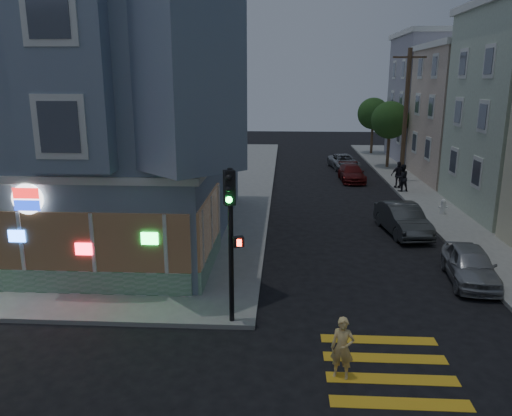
# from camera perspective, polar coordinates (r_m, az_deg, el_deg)

# --- Properties ---
(ground) EXTENTS (120.00, 120.00, 0.00)m
(ground) POSITION_cam_1_polar(r_m,az_deg,el_deg) (13.77, -13.84, -17.02)
(ground) COLOR black
(ground) RESTS_ON ground
(sidewalk_nw) EXTENTS (33.00, 42.00, 0.15)m
(sidewalk_nw) POSITION_cam_1_polar(r_m,az_deg,el_deg) (38.94, -23.12, 2.90)
(sidewalk_nw) COLOR gray
(sidewalk_nw) RESTS_ON ground
(corner_building) EXTENTS (14.60, 14.60, 11.40)m
(corner_building) POSITION_cam_1_polar(r_m,az_deg,el_deg) (24.26, -20.85, 10.51)
(corner_building) COLOR gray
(corner_building) RESTS_ON sidewalk_nw
(row_house_c) EXTENTS (12.00, 8.60, 9.00)m
(row_house_c) POSITION_cam_1_polar(r_m,az_deg,el_deg) (39.50, 27.16, 9.35)
(row_house_c) COLOR tan
(row_house_c) RESTS_ON sidewalk_ne
(row_house_d) EXTENTS (12.00, 8.60, 10.50)m
(row_house_d) POSITION_cam_1_polar(r_m,az_deg,el_deg) (47.84, 22.99, 11.31)
(row_house_d) COLOR #908D9B
(row_house_d) RESTS_ON sidewalk_ne
(utility_pole) EXTENTS (2.20, 0.30, 9.00)m
(utility_pole) POSITION_cam_1_polar(r_m,az_deg,el_deg) (36.18, 16.72, 10.22)
(utility_pole) COLOR #4C3826
(utility_pole) RESTS_ON sidewalk_ne
(street_tree_near) EXTENTS (3.00, 3.00, 5.30)m
(street_tree_near) POSITION_cam_1_polar(r_m,az_deg,el_deg) (42.13, 15.07, 9.67)
(street_tree_near) COLOR #4C3826
(street_tree_near) RESTS_ON sidewalk_ne
(street_tree_far) EXTENTS (3.00, 3.00, 5.30)m
(street_tree_far) POSITION_cam_1_polar(r_m,az_deg,el_deg) (49.98, 13.26, 10.45)
(street_tree_far) COLOR #4C3826
(street_tree_far) RESTS_ON sidewalk_ne
(running_child) EXTENTS (0.65, 0.52, 1.57)m
(running_child) POSITION_cam_1_polar(r_m,az_deg,el_deg) (12.73, 9.84, -15.49)
(running_child) COLOR #F2CD7C
(running_child) RESTS_ON ground
(pedestrian_a) EXTENTS (1.02, 0.91, 1.73)m
(pedestrian_a) POSITION_cam_1_polar(r_m,az_deg,el_deg) (33.25, 16.36, 3.33)
(pedestrian_a) COLOR black
(pedestrian_a) RESTS_ON sidewalk_ne
(pedestrian_b) EXTENTS (1.09, 0.61, 1.75)m
(pedestrian_b) POSITION_cam_1_polar(r_m,az_deg,el_deg) (34.22, 15.99, 3.67)
(pedestrian_b) COLOR black
(pedestrian_b) RESTS_ON sidewalk_ne
(parked_car_a) EXTENTS (1.93, 3.95, 1.30)m
(parked_car_a) POSITION_cam_1_polar(r_m,az_deg,el_deg) (19.59, 23.28, -5.98)
(parked_car_a) COLOR #9A9DA1
(parked_car_a) RESTS_ON ground
(parked_car_b) EXTENTS (2.07, 4.47, 1.42)m
(parked_car_b) POSITION_cam_1_polar(r_m,az_deg,el_deg) (24.54, 16.40, -1.23)
(parked_car_b) COLOR #3A3D3F
(parked_car_b) RESTS_ON ground
(parked_car_c) EXTENTS (1.76, 4.09, 1.17)m
(parked_car_c) POSITION_cam_1_polar(r_m,az_deg,el_deg) (36.51, 10.88, 3.93)
(parked_car_c) COLOR #5C1515
(parked_car_c) RESTS_ON ground
(parked_car_d) EXTENTS (2.50, 4.44, 1.17)m
(parked_car_d) POSITION_cam_1_polar(r_m,az_deg,el_deg) (41.60, 9.99, 5.23)
(parked_car_d) COLOR gray
(parked_car_d) RESTS_ON ground
(traffic_signal) EXTENTS (0.58, 0.51, 4.59)m
(traffic_signal) POSITION_cam_1_polar(r_m,az_deg,el_deg) (13.97, -2.90, -1.53)
(traffic_signal) COLOR black
(traffic_signal) RESTS_ON sidewalk_nw
(fire_hydrant) EXTENTS (0.47, 0.27, 0.81)m
(fire_hydrant) POSITION_cam_1_polar(r_m,az_deg,el_deg) (28.32, 20.60, 0.21)
(fire_hydrant) COLOR white
(fire_hydrant) RESTS_ON sidewalk_ne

